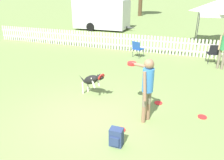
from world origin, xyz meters
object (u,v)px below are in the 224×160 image
at_px(leaping_dog, 92,80).
at_px(folding_chair_center, 137,48).
at_px(backpack_on_grass, 116,137).
at_px(handler_person, 147,83).
at_px(frisbee_near_handler, 121,130).
at_px(equipment_trailer, 102,14).
at_px(spectator_standing, 224,46).
at_px(frisbee_near_dog, 202,117).
at_px(frisbee_midfield, 158,103).
at_px(folding_chair_blue_left, 214,52).

distance_m(leaping_dog, folding_chair_center, 4.74).
height_order(leaping_dog, backpack_on_grass, leaping_dog).
relative_size(handler_person, frisbee_near_handler, 7.19).
bearing_deg(equipment_trailer, frisbee_near_handler, -66.12).
bearing_deg(handler_person, spectator_standing, -0.02).
xyz_separation_m(handler_person, frisbee_near_handler, (-0.46, -0.66, -1.07)).
distance_m(frisbee_near_handler, frisbee_near_dog, 2.34).
distance_m(leaping_dog, equipment_trailer, 12.68).
distance_m(frisbee_midfield, folding_chair_center, 4.88).
xyz_separation_m(handler_person, leaping_dog, (-1.91, 0.84, -0.52)).
height_order(leaping_dog, folding_chair_center, leaping_dog).
distance_m(handler_person, frisbee_near_handler, 1.34).
bearing_deg(frisbee_near_handler, backpack_on_grass, -82.99).
bearing_deg(folding_chair_center, backpack_on_grass, 121.58).
bearing_deg(equipment_trailer, folding_chair_blue_left, -39.68).
bearing_deg(spectator_standing, folding_chair_center, 15.66).
bearing_deg(backpack_on_grass, folding_chair_blue_left, 71.06).
distance_m(backpack_on_grass, equipment_trailer, 15.19).
bearing_deg(backpack_on_grass, equipment_trailer, 113.11).
height_order(frisbee_near_handler, folding_chair_center, folding_chair_center).
distance_m(spectator_standing, equipment_trailer, 11.50).
bearing_deg(frisbee_midfield, leaping_dog, -174.43).
bearing_deg(folding_chair_blue_left, backpack_on_grass, 58.55).
xyz_separation_m(frisbee_near_handler, folding_chair_center, (-1.08, 6.23, 0.49)).
height_order(folding_chair_center, spectator_standing, spectator_standing).
distance_m(frisbee_midfield, equipment_trailer, 13.44).
relative_size(frisbee_near_dog, frisbee_midfield, 1.00).
xyz_separation_m(spectator_standing, equipment_trailer, (-8.62, 7.61, 0.26)).
height_order(handler_person, equipment_trailer, equipment_trailer).
relative_size(folding_chair_center, equipment_trailer, 0.16).
height_order(frisbee_near_handler, spectator_standing, spectator_standing).
bearing_deg(frisbee_midfield, spectator_standing, 62.96).
bearing_deg(leaping_dog, handler_person, 90.29).
height_order(frisbee_near_dog, backpack_on_grass, backpack_on_grass).
distance_m(handler_person, folding_chair_center, 5.81).
xyz_separation_m(handler_person, spectator_standing, (2.29, 5.10, -0.07)).
bearing_deg(equipment_trailer, leaping_dog, -69.39).
xyz_separation_m(backpack_on_grass, folding_chair_center, (-1.15, 6.80, 0.29)).
xyz_separation_m(frisbee_near_handler, spectator_standing, (2.74, 5.76, 1.00)).
height_order(frisbee_near_handler, folding_chair_blue_left, folding_chair_blue_left).
relative_size(folding_chair_blue_left, equipment_trailer, 0.18).
bearing_deg(frisbee_near_dog, folding_chair_center, 121.54).
height_order(backpack_on_grass, folding_chair_blue_left, folding_chair_blue_left).
height_order(handler_person, folding_chair_blue_left, handler_person).
distance_m(frisbee_near_handler, folding_chair_center, 6.34).
bearing_deg(spectator_standing, frisbee_midfield, 85.72).
distance_m(backpack_on_grass, spectator_standing, 6.91).
height_order(handler_person, frisbee_midfield, handler_person).
relative_size(frisbee_near_dog, backpack_on_grass, 0.55).
relative_size(leaping_dog, backpack_on_grass, 2.63).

